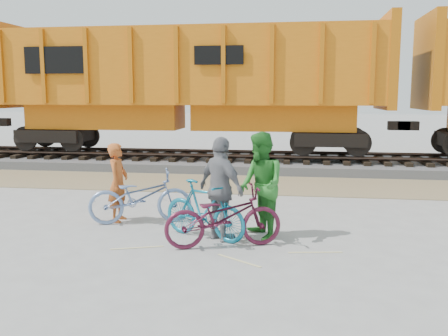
{
  "coord_description": "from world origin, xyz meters",
  "views": [
    {
      "loc": [
        1.7,
        -8.69,
        2.59
      ],
      "look_at": [
        0.15,
        1.5,
        1.07
      ],
      "focal_mm": 40.0,
      "sensor_mm": 36.0,
      "label": 1
    }
  ],
  "objects_px": {
    "bicycle_blue": "(140,197)",
    "person_solo": "(118,182)",
    "bicycle_teal": "(204,210)",
    "hopper_car_center": "(187,83)",
    "person_man": "(261,186)",
    "person_woman": "(221,189)",
    "bicycle_maroon": "(223,217)"
  },
  "relations": [
    {
      "from": "bicycle_blue",
      "to": "person_solo",
      "type": "relative_size",
      "value": 1.28
    },
    {
      "from": "bicycle_teal",
      "to": "person_solo",
      "type": "relative_size",
      "value": 1.1
    },
    {
      "from": "hopper_car_center",
      "to": "person_man",
      "type": "distance_m",
      "value": 9.69
    },
    {
      "from": "person_solo",
      "to": "person_woman",
      "type": "height_order",
      "value": "person_woman"
    },
    {
      "from": "person_solo",
      "to": "person_woman",
      "type": "relative_size",
      "value": 0.87
    },
    {
      "from": "person_solo",
      "to": "person_woman",
      "type": "xyz_separation_m",
      "value": [
        2.3,
        -1.05,
        0.12
      ]
    },
    {
      "from": "person_man",
      "to": "person_woman",
      "type": "bearing_deg",
      "value": -96.05
    },
    {
      "from": "person_solo",
      "to": "person_man",
      "type": "height_order",
      "value": "person_man"
    },
    {
      "from": "hopper_car_center",
      "to": "person_man",
      "type": "relative_size",
      "value": 7.23
    },
    {
      "from": "person_man",
      "to": "bicycle_blue",
      "type": "bearing_deg",
      "value": -131.85
    },
    {
      "from": "bicycle_teal",
      "to": "hopper_car_center",
      "type": "bearing_deg",
      "value": 41.34
    },
    {
      "from": "hopper_car_center",
      "to": "person_solo",
      "type": "height_order",
      "value": "hopper_car_center"
    },
    {
      "from": "person_woman",
      "to": "bicycle_maroon",
      "type": "bearing_deg",
      "value": 144.56
    },
    {
      "from": "bicycle_maroon",
      "to": "person_man",
      "type": "height_order",
      "value": "person_man"
    },
    {
      "from": "bicycle_blue",
      "to": "person_woman",
      "type": "bearing_deg",
      "value": -136.26
    },
    {
      "from": "person_solo",
      "to": "hopper_car_center",
      "type": "bearing_deg",
      "value": 1.59
    },
    {
      "from": "hopper_car_center",
      "to": "bicycle_maroon",
      "type": "bearing_deg",
      "value": -73.81
    },
    {
      "from": "bicycle_blue",
      "to": "bicycle_maroon",
      "type": "distance_m",
      "value": 2.33
    },
    {
      "from": "bicycle_maroon",
      "to": "person_solo",
      "type": "relative_size",
      "value": 1.25
    },
    {
      "from": "hopper_car_center",
      "to": "bicycle_maroon",
      "type": "height_order",
      "value": "hopper_car_center"
    },
    {
      "from": "person_woman",
      "to": "person_solo",
      "type": "bearing_deg",
      "value": 16.1
    },
    {
      "from": "hopper_car_center",
      "to": "bicycle_maroon",
      "type": "xyz_separation_m",
      "value": [
        2.76,
        -9.51,
        -2.48
      ]
    },
    {
      "from": "hopper_car_center",
      "to": "bicycle_teal",
      "type": "bearing_deg",
      "value": -75.5
    },
    {
      "from": "bicycle_teal",
      "to": "person_man",
      "type": "xyz_separation_m",
      "value": [
        1.0,
        0.2,
        0.44
      ]
    },
    {
      "from": "person_solo",
      "to": "person_woman",
      "type": "bearing_deg",
      "value": -115.37
    },
    {
      "from": "bicycle_maroon",
      "to": "hopper_car_center",
      "type": "bearing_deg",
      "value": -3.29
    },
    {
      "from": "hopper_car_center",
      "to": "bicycle_teal",
      "type": "relative_size",
      "value": 7.89
    },
    {
      "from": "hopper_car_center",
      "to": "person_woman",
      "type": "distance_m",
      "value": 9.72
    },
    {
      "from": "bicycle_teal",
      "to": "person_solo",
      "type": "height_order",
      "value": "person_solo"
    },
    {
      "from": "bicycle_blue",
      "to": "person_man",
      "type": "height_order",
      "value": "person_man"
    },
    {
      "from": "person_solo",
      "to": "bicycle_maroon",
      "type": "bearing_deg",
      "value": -121.98
    },
    {
      "from": "person_man",
      "to": "person_woman",
      "type": "xyz_separation_m",
      "value": [
        -0.68,
        -0.25,
        -0.04
      ]
    }
  ]
}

